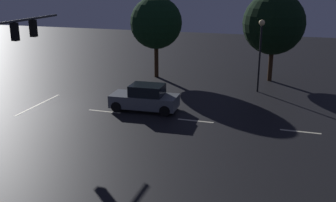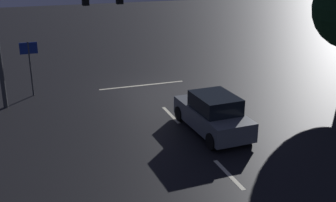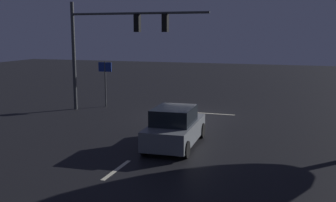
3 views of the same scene
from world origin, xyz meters
The scene contains 7 objects.
ground_plane centered at (0.00, 0.00, 0.00)m, with size 80.00×80.00×0.00m, color black.
traffic_signal_assembly centered at (4.61, 0.27, 4.60)m, with size 8.66×0.47×6.63m.
lane_dash_far centered at (0.00, 4.00, 0.00)m, with size 2.20×0.16×0.01m, color beige.
lane_dash_mid centered at (0.00, 10.00, 0.00)m, with size 2.20×0.16×0.01m, color beige.
stop_bar centered at (0.00, -0.92, 0.00)m, with size 5.00×0.16×0.01m, color beige.
car_approaching centered at (-1.05, 6.40, 0.80)m, with size 2.06×4.43×1.70m.
route_sign centered at (6.00, -1.14, 2.11)m, with size 0.90×0.09×2.94m.
Camera 2 is at (6.40, 21.73, 7.48)m, focal length 45.62 mm.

